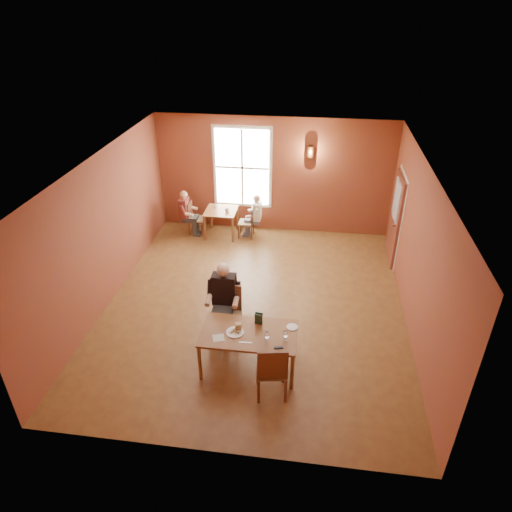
# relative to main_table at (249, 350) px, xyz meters

# --- Properties ---
(ground) EXTENTS (6.00, 7.00, 0.01)m
(ground) POSITION_rel_main_table_xyz_m (-0.15, 1.76, -0.37)
(ground) COLOR brown
(ground) RESTS_ON ground
(wall_back) EXTENTS (6.00, 0.04, 3.00)m
(wall_back) POSITION_rel_main_table_xyz_m (-0.15, 5.26, 1.13)
(wall_back) COLOR brown
(wall_back) RESTS_ON ground
(wall_front) EXTENTS (6.00, 0.04, 3.00)m
(wall_front) POSITION_rel_main_table_xyz_m (-0.15, -1.74, 1.13)
(wall_front) COLOR brown
(wall_front) RESTS_ON ground
(wall_left) EXTENTS (0.04, 7.00, 3.00)m
(wall_left) POSITION_rel_main_table_xyz_m (-3.15, 1.76, 1.13)
(wall_left) COLOR brown
(wall_left) RESTS_ON ground
(wall_right) EXTENTS (0.04, 7.00, 3.00)m
(wall_right) POSITION_rel_main_table_xyz_m (2.85, 1.76, 1.13)
(wall_right) COLOR brown
(wall_right) RESTS_ON ground
(ceiling) EXTENTS (6.00, 7.00, 0.04)m
(ceiling) POSITION_rel_main_table_xyz_m (-0.15, 1.76, 2.63)
(ceiling) COLOR white
(ceiling) RESTS_ON wall_back
(window) EXTENTS (1.36, 0.10, 1.96)m
(window) POSITION_rel_main_table_xyz_m (-0.95, 5.21, 1.33)
(window) COLOR white
(window) RESTS_ON wall_back
(door) EXTENTS (0.12, 1.04, 2.10)m
(door) POSITION_rel_main_table_xyz_m (2.79, 4.06, 0.68)
(door) COLOR maroon
(door) RESTS_ON ground
(wall_sconce) EXTENTS (0.16, 0.16, 0.28)m
(wall_sconce) POSITION_rel_main_table_xyz_m (0.75, 5.16, 1.83)
(wall_sconce) COLOR brown
(wall_sconce) RESTS_ON wall_back
(main_table) EXTENTS (1.59, 0.89, 0.74)m
(main_table) POSITION_rel_main_table_xyz_m (0.00, 0.00, 0.00)
(main_table) COLOR brown
(main_table) RESTS_ON ground
(chair_diner_main) EXTENTS (0.47, 0.47, 1.06)m
(chair_diner_main) POSITION_rel_main_table_xyz_m (-0.50, 0.65, 0.16)
(chair_diner_main) COLOR #622B15
(chair_diner_main) RESTS_ON ground
(diner_main) EXTENTS (0.56, 0.56, 1.41)m
(diner_main) POSITION_rel_main_table_xyz_m (-0.50, 0.62, 0.33)
(diner_main) COLOR #3B2B1F
(diner_main) RESTS_ON ground
(chair_empty) EXTENTS (0.53, 0.53, 1.04)m
(chair_empty) POSITION_rel_main_table_xyz_m (0.44, -0.53, 0.15)
(chair_empty) COLOR #5F2E1A
(chair_empty) RESTS_ON ground
(plate_food) EXTENTS (0.37, 0.37, 0.04)m
(plate_food) POSITION_rel_main_table_xyz_m (-0.23, -0.04, 0.39)
(plate_food) COLOR white
(plate_food) RESTS_ON main_table
(sandwich) EXTENTS (0.12, 0.11, 0.11)m
(sandwich) POSITION_rel_main_table_xyz_m (-0.18, 0.04, 0.43)
(sandwich) COLOR tan
(sandwich) RESTS_ON main_table
(goblet_b) EXTENTS (0.10, 0.10, 0.19)m
(goblet_b) POSITION_rel_main_table_xyz_m (0.61, -0.10, 0.47)
(goblet_b) COLOR white
(goblet_b) RESTS_ON main_table
(goblet_c) EXTENTS (0.10, 0.10, 0.19)m
(goblet_c) POSITION_rel_main_table_xyz_m (0.32, -0.17, 0.47)
(goblet_c) COLOR white
(goblet_c) RESTS_ON main_table
(menu_stand) EXTENTS (0.14, 0.09, 0.22)m
(menu_stand) POSITION_rel_main_table_xyz_m (0.13, 0.25, 0.48)
(menu_stand) COLOR #223A27
(menu_stand) RESTS_ON main_table
(knife) EXTENTS (0.21, 0.03, 0.00)m
(knife) POSITION_rel_main_table_xyz_m (-0.02, -0.25, 0.37)
(knife) COLOR silver
(knife) RESTS_ON main_table
(napkin) EXTENTS (0.23, 0.23, 0.01)m
(napkin) POSITION_rel_main_table_xyz_m (-0.47, -0.20, 0.37)
(napkin) COLOR silver
(napkin) RESTS_ON main_table
(side_plate) EXTENTS (0.22, 0.22, 0.01)m
(side_plate) POSITION_rel_main_table_xyz_m (0.70, 0.23, 0.38)
(side_plate) COLOR white
(side_plate) RESTS_ON main_table
(sunglasses) EXTENTS (0.15, 0.07, 0.02)m
(sunglasses) POSITION_rel_main_table_xyz_m (0.52, -0.31, 0.38)
(sunglasses) COLOR black
(sunglasses) RESTS_ON main_table
(second_table) EXTENTS (0.80, 0.80, 0.70)m
(second_table) POSITION_rel_main_table_xyz_m (-1.44, 4.73, -0.02)
(second_table) COLOR brown
(second_table) RESTS_ON ground
(chair_diner_white) EXTENTS (0.37, 0.37, 0.84)m
(chair_diner_white) POSITION_rel_main_table_xyz_m (-0.79, 4.73, 0.05)
(chair_diner_white) COLOR brown
(chair_diner_white) RESTS_ON ground
(diner_white) EXTENTS (0.44, 0.44, 1.10)m
(diner_white) POSITION_rel_main_table_xyz_m (-0.76, 4.73, 0.18)
(diner_white) COLOR silver
(diner_white) RESTS_ON ground
(chair_diner_maroon) EXTENTS (0.39, 0.39, 0.88)m
(chair_diner_maroon) POSITION_rel_main_table_xyz_m (-2.09, 4.73, 0.07)
(chair_diner_maroon) COLOR brown
(chair_diner_maroon) RESTS_ON ground
(diner_maroon) EXTENTS (0.47, 0.47, 1.17)m
(diner_maroon) POSITION_rel_main_table_xyz_m (-2.12, 4.73, 0.21)
(diner_maroon) COLOR maroon
(diner_maroon) RESTS_ON ground
(cup_a) EXTENTS (0.13, 0.13, 0.09)m
(cup_a) POSITION_rel_main_table_xyz_m (-1.26, 4.64, 0.38)
(cup_a) COLOR white
(cup_a) RESTS_ON second_table
(cup_b) EXTENTS (0.11, 0.11, 0.08)m
(cup_b) POSITION_rel_main_table_xyz_m (-1.63, 4.88, 0.37)
(cup_b) COLOR silver
(cup_b) RESTS_ON second_table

